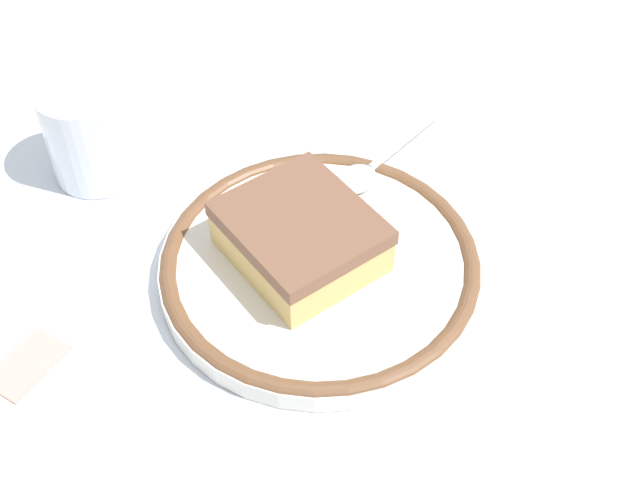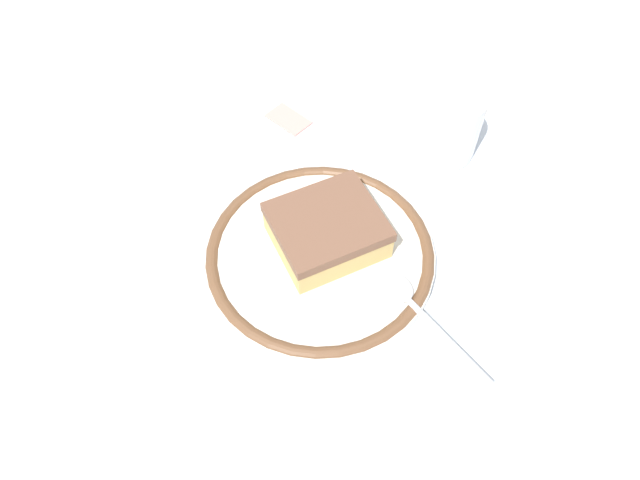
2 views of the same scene
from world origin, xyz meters
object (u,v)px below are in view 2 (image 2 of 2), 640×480
object	(u,v)px
plate	(320,255)
spoon	(413,304)
cup	(450,129)
sugar_packet	(288,118)
cake_slice	(327,230)
napkin	(540,212)

from	to	relation	value
plate	spoon	xyz separation A→B (m)	(-0.02, 0.10, 0.01)
cup	sugar_packet	size ratio (longest dim) A/B	1.53
sugar_packet	cup	bearing A→B (deg)	121.14
spoon	sugar_packet	distance (m)	0.28
cake_slice	spoon	xyz separation A→B (m)	(-0.01, 0.10, -0.02)
cup	napkin	size ratio (longest dim) A/B	0.65
spoon	napkin	distance (m)	0.19
spoon	napkin	bearing A→B (deg)	176.03
plate	napkin	bearing A→B (deg)	151.56
spoon	sugar_packet	bearing A→B (deg)	-107.84
plate	napkin	xyz separation A→B (m)	(-0.21, 0.11, -0.01)
cup	napkin	xyz separation A→B (m)	(-0.00, 0.12, -0.03)
plate	spoon	size ratio (longest dim) A/B	1.62
plate	sugar_packet	xyz separation A→B (m)	(-0.11, -0.17, -0.01)
plate	spoon	bearing A→B (deg)	101.83
cake_slice	sugar_packet	distance (m)	0.19
plate	cake_slice	size ratio (longest dim) A/B	1.85
plate	cup	world-z (taller)	cup
spoon	cup	xyz separation A→B (m)	(-0.18, -0.11, 0.01)
cake_slice	sugar_packet	bearing A→B (deg)	-119.67
plate	cup	xyz separation A→B (m)	(-0.20, -0.01, 0.02)
plate	spoon	distance (m)	0.10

